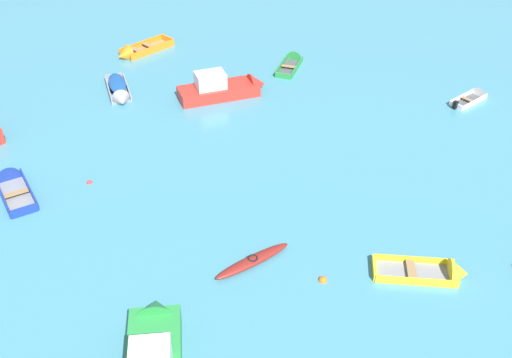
{
  "coord_description": "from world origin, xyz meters",
  "views": [
    {
      "loc": [
        6.28,
        -2.59,
        18.02
      ],
      "look_at": [
        0.0,
        21.66,
        0.15
      ],
      "focal_mm": 42.27,
      "sensor_mm": 36.0,
      "label": 1
    }
  ],
  "objects_px": {
    "rowboat_deep_blue_cluster_inner": "(11,182)",
    "rowboat_green_outer_right": "(293,61)",
    "rowboat_orange_near_right": "(135,52)",
    "mooring_buoy_far_field": "(90,183)",
    "motor_launch_red_back_row_left": "(225,88)",
    "rowboat_yellow_far_back": "(442,273)",
    "rowboat_white_midfield_left": "(475,96)",
    "kayak_maroon_far_right": "(253,261)",
    "mooring_buoy_outer_edge": "(323,280)",
    "rowboat_grey_back_row_right": "(119,91)"
  },
  "relations": [
    {
      "from": "rowboat_deep_blue_cluster_inner",
      "to": "rowboat_green_outer_right",
      "type": "bearing_deg",
      "value": 58.93
    },
    {
      "from": "rowboat_orange_near_right",
      "to": "mooring_buoy_far_field",
      "type": "relative_size",
      "value": 16.22
    },
    {
      "from": "rowboat_orange_near_right",
      "to": "rowboat_green_outer_right",
      "type": "distance_m",
      "value": 11.46
    },
    {
      "from": "rowboat_green_outer_right",
      "to": "motor_launch_red_back_row_left",
      "type": "bearing_deg",
      "value": -118.39
    },
    {
      "from": "rowboat_orange_near_right",
      "to": "rowboat_yellow_far_back",
      "type": "relative_size",
      "value": 1.12
    },
    {
      "from": "rowboat_orange_near_right",
      "to": "rowboat_white_midfield_left",
      "type": "bearing_deg",
      "value": -1.88
    },
    {
      "from": "rowboat_yellow_far_back",
      "to": "rowboat_green_outer_right",
      "type": "bearing_deg",
      "value": 118.31
    },
    {
      "from": "kayak_maroon_far_right",
      "to": "mooring_buoy_outer_edge",
      "type": "xyz_separation_m",
      "value": [
        3.09,
        -0.24,
        -0.17
      ]
    },
    {
      "from": "rowboat_yellow_far_back",
      "to": "rowboat_orange_near_right",
      "type": "bearing_deg",
      "value": 140.88
    },
    {
      "from": "motor_launch_red_back_row_left",
      "to": "rowboat_grey_back_row_right",
      "type": "height_order",
      "value": "motor_launch_red_back_row_left"
    },
    {
      "from": "rowboat_yellow_far_back",
      "to": "rowboat_grey_back_row_right",
      "type": "distance_m",
      "value": 23.15
    },
    {
      "from": "kayak_maroon_far_right",
      "to": "rowboat_yellow_far_back",
      "type": "bearing_deg",
      "value": 9.21
    },
    {
      "from": "rowboat_white_midfield_left",
      "to": "mooring_buoy_far_field",
      "type": "xyz_separation_m",
      "value": [
        -19.39,
        -14.47,
        -0.15
      ]
    },
    {
      "from": "rowboat_green_outer_right",
      "to": "mooring_buoy_outer_edge",
      "type": "relative_size",
      "value": 10.03
    },
    {
      "from": "rowboat_grey_back_row_right",
      "to": "mooring_buoy_outer_edge",
      "type": "bearing_deg",
      "value": -40.55
    },
    {
      "from": "rowboat_orange_near_right",
      "to": "motor_launch_red_back_row_left",
      "type": "bearing_deg",
      "value": -28.09
    },
    {
      "from": "rowboat_grey_back_row_right",
      "to": "mooring_buoy_outer_edge",
      "type": "xyz_separation_m",
      "value": [
        15.29,
        -13.08,
        -0.34
      ]
    },
    {
      "from": "rowboat_deep_blue_cluster_inner",
      "to": "mooring_buoy_far_field",
      "type": "relative_size",
      "value": 13.09
    },
    {
      "from": "rowboat_orange_near_right",
      "to": "mooring_buoy_far_field",
      "type": "bearing_deg",
      "value": -74.52
    },
    {
      "from": "motor_launch_red_back_row_left",
      "to": "mooring_buoy_outer_edge",
      "type": "distance_m",
      "value": 17.19
    },
    {
      "from": "rowboat_yellow_far_back",
      "to": "rowboat_deep_blue_cluster_inner",
      "type": "height_order",
      "value": "rowboat_deep_blue_cluster_inner"
    },
    {
      "from": "rowboat_orange_near_right",
      "to": "mooring_buoy_outer_edge",
      "type": "distance_m",
      "value": 25.55
    },
    {
      "from": "rowboat_deep_blue_cluster_inner",
      "to": "rowboat_orange_near_right",
      "type": "bearing_deg",
      "value": 91.81
    },
    {
      "from": "rowboat_white_midfield_left",
      "to": "rowboat_green_outer_right",
      "type": "bearing_deg",
      "value": 169.33
    },
    {
      "from": "rowboat_orange_near_right",
      "to": "rowboat_deep_blue_cluster_inner",
      "type": "xyz_separation_m",
      "value": [
        0.52,
        -16.45,
        -0.03
      ]
    },
    {
      "from": "rowboat_deep_blue_cluster_inner",
      "to": "kayak_maroon_far_right",
      "type": "height_order",
      "value": "rowboat_deep_blue_cluster_inner"
    },
    {
      "from": "rowboat_green_outer_right",
      "to": "mooring_buoy_far_field",
      "type": "xyz_separation_m",
      "value": [
        -7.13,
        -16.78,
        -0.17
      ]
    },
    {
      "from": "rowboat_grey_back_row_right",
      "to": "mooring_buoy_far_field",
      "type": "relative_size",
      "value": 14.3
    },
    {
      "from": "rowboat_green_outer_right",
      "to": "mooring_buoy_outer_edge",
      "type": "bearing_deg",
      "value": -74.96
    },
    {
      "from": "rowboat_yellow_far_back",
      "to": "rowboat_white_midfield_left",
      "type": "xyz_separation_m",
      "value": [
        1.94,
        16.85,
        -0.02
      ]
    },
    {
      "from": "rowboat_deep_blue_cluster_inner",
      "to": "mooring_buoy_outer_edge",
      "type": "xyz_separation_m",
      "value": [
        16.39,
        -2.7,
        -0.2
      ]
    },
    {
      "from": "rowboat_grey_back_row_right",
      "to": "rowboat_white_midfield_left",
      "type": "relative_size",
      "value": 1.35
    },
    {
      "from": "kayak_maroon_far_right",
      "to": "mooring_buoy_outer_edge",
      "type": "distance_m",
      "value": 3.11
    },
    {
      "from": "rowboat_white_midfield_left",
      "to": "rowboat_deep_blue_cluster_inner",
      "type": "height_order",
      "value": "rowboat_deep_blue_cluster_inner"
    },
    {
      "from": "rowboat_white_midfield_left",
      "to": "rowboat_deep_blue_cluster_inner",
      "type": "xyz_separation_m",
      "value": [
        -23.09,
        -15.67,
        0.04
      ]
    },
    {
      "from": "rowboat_grey_back_row_right",
      "to": "kayak_maroon_far_right",
      "type": "xyz_separation_m",
      "value": [
        12.2,
        -12.84,
        -0.17
      ]
    },
    {
      "from": "motor_launch_red_back_row_left",
      "to": "rowboat_green_outer_right",
      "type": "height_order",
      "value": "motor_launch_red_back_row_left"
    },
    {
      "from": "motor_launch_red_back_row_left",
      "to": "rowboat_deep_blue_cluster_inner",
      "type": "relative_size",
      "value": 1.52
    },
    {
      "from": "rowboat_orange_near_right",
      "to": "rowboat_green_outer_right",
      "type": "xyz_separation_m",
      "value": [
        11.35,
        1.54,
        -0.06
      ]
    },
    {
      "from": "rowboat_orange_near_right",
      "to": "rowboat_grey_back_row_right",
      "type": "height_order",
      "value": "rowboat_orange_near_right"
    },
    {
      "from": "rowboat_green_outer_right",
      "to": "mooring_buoy_outer_edge",
      "type": "distance_m",
      "value": 21.42
    },
    {
      "from": "rowboat_deep_blue_cluster_inner",
      "to": "rowboat_green_outer_right",
      "type": "height_order",
      "value": "rowboat_deep_blue_cluster_inner"
    },
    {
      "from": "motor_launch_red_back_row_left",
      "to": "rowboat_grey_back_row_right",
      "type": "xyz_separation_m",
      "value": [
        -6.55,
        -1.71,
        -0.22
      ]
    },
    {
      "from": "rowboat_orange_near_right",
      "to": "mooring_buoy_far_field",
      "type": "xyz_separation_m",
      "value": [
        4.22,
        -15.24,
        -0.23
      ]
    },
    {
      "from": "motor_launch_red_back_row_left",
      "to": "kayak_maroon_far_right",
      "type": "bearing_deg",
      "value": -68.77
    },
    {
      "from": "motor_launch_red_back_row_left",
      "to": "rowboat_orange_near_right",
      "type": "height_order",
      "value": "motor_launch_red_back_row_left"
    },
    {
      "from": "mooring_buoy_far_field",
      "to": "rowboat_orange_near_right",
      "type": "bearing_deg",
      "value": 105.48
    },
    {
      "from": "rowboat_orange_near_right",
      "to": "rowboat_green_outer_right",
      "type": "height_order",
      "value": "rowboat_orange_near_right"
    },
    {
      "from": "rowboat_deep_blue_cluster_inner",
      "to": "rowboat_green_outer_right",
      "type": "xyz_separation_m",
      "value": [
        10.84,
        17.98,
        -0.03
      ]
    },
    {
      "from": "rowboat_grey_back_row_right",
      "to": "mooring_buoy_outer_edge",
      "type": "distance_m",
      "value": 20.12
    }
  ]
}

